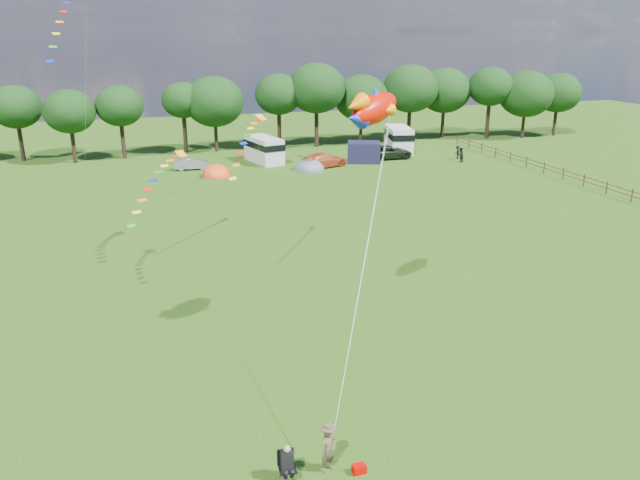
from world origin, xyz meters
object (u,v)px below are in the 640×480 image
object	(u,v)px
car_c	(324,160)
car_d	(389,152)
walker_b	(457,152)
kite_flyer	(329,450)
tent_greyblue	(309,170)
campervan_d	(399,138)
fish_kite	(371,109)
campervan_c	(264,149)
walker_a	(461,155)
camp_chair	(287,459)
car_b	(192,164)
tent_orange	(216,176)

from	to	relation	value
car_c	car_d	xyz separation A→B (m)	(8.55, 2.28, -0.01)
car_c	walker_b	bearing A→B (deg)	-112.53
car_d	kite_flyer	bearing A→B (deg)	154.88
car_c	tent_greyblue	world-z (taller)	car_c
campervan_d	car_d	bearing A→B (deg)	155.74
fish_kite	walker_b	world-z (taller)	fish_kite
kite_flyer	fish_kite	world-z (taller)	fish_kite
campervan_c	campervan_d	world-z (taller)	campervan_d
kite_flyer	fish_kite	xyz separation A→B (m)	(4.80, 8.89, 9.94)
fish_kite	walker_a	bearing A→B (deg)	21.59
camp_chair	walker_b	world-z (taller)	walker_b
car_d	walker_b	distance (m)	7.87
campervan_d	fish_kite	bearing A→B (deg)	167.28
car_c	campervan_d	size ratio (longest dim) A/B	0.80
walker_a	walker_b	xyz separation A→B (m)	(0.64, 1.84, -0.05)
car_b	tent_greyblue	size ratio (longest dim) A/B	0.97
car_b	tent_orange	distance (m)	4.35
kite_flyer	tent_greyblue	bearing A→B (deg)	47.54
campervan_d	walker_b	distance (m)	7.75
tent_greyblue	kite_flyer	world-z (taller)	kite_flyer
car_b	tent_orange	size ratio (longest dim) A/B	1.06
tent_greyblue	walker_b	world-z (taller)	walker_b
car_d	campervan_d	distance (m)	4.83
car_b	car_d	distance (m)	22.23
camp_chair	car_b	bearing A→B (deg)	91.94
tent_orange	tent_greyblue	size ratio (longest dim) A/B	0.92
car_c	camp_chair	distance (m)	49.29
tent_greyblue	tent_orange	bearing A→B (deg)	179.68
car_c	tent_greyblue	distance (m)	2.14
campervan_c	camp_chair	xyz separation A→B (m)	(-10.63, -51.14, -0.68)
campervan_d	camp_chair	size ratio (longest dim) A/B	4.74
car_c	kite_flyer	size ratio (longest dim) A/B	3.17
car_c	car_d	world-z (taller)	car_c
car_c	tent_greyblue	size ratio (longest dim) A/B	1.45
car_c	fish_kite	distance (m)	40.16
car_c	camp_chair	world-z (taller)	car_c
campervan_c	camp_chair	bearing A→B (deg)	155.32
camp_chair	fish_kite	bearing A→B (deg)	59.90
fish_kite	walker_a	world-z (taller)	fish_kite
tent_orange	camp_chair	bearing A→B (deg)	-95.56
fish_kite	car_d	bearing A→B (deg)	32.13
car_c	campervan_c	world-z (taller)	campervan_c
car_b	fish_kite	distance (m)	42.10
tent_orange	walker_b	xyz separation A→B (m)	(27.71, 0.62, 0.74)
kite_flyer	camp_chair	distance (m)	1.44
car_b	camp_chair	distance (m)	49.69
car_b	campervan_d	distance (m)	25.32
fish_kite	campervan_d	bearing A→B (deg)	30.89
car_d	camp_chair	xyz separation A→B (m)	(-24.68, -48.85, 0.05)
walker_a	walker_b	size ratio (longest dim) A/B	1.07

